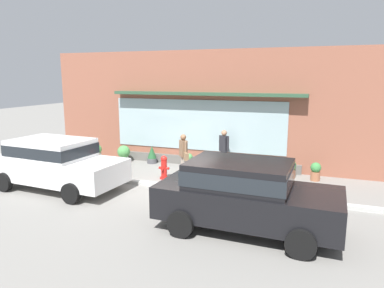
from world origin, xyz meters
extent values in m
plane|color=gray|center=(0.00, 0.00, 0.00)|extent=(60.00, 60.00, 0.00)
cube|color=#B2B2AD|center=(0.00, -0.20, 0.06)|extent=(14.00, 0.24, 0.12)
cube|color=#935642|center=(0.00, 3.20, 2.33)|extent=(14.00, 0.36, 4.66)
cube|color=#9EB7BC|center=(-0.37, 3.00, 1.67)|extent=(7.24, 0.03, 2.05)
cube|color=#2D5138|center=(0.00, 2.85, 2.95)|extent=(7.84, 0.56, 0.12)
cube|color=#605E59|center=(0.00, 2.98, 0.18)|extent=(7.64, 0.20, 0.36)
cylinder|color=red|center=(-0.79, 0.71, 0.03)|extent=(0.31, 0.31, 0.06)
cylinder|color=red|center=(-0.79, 0.71, 0.36)|extent=(0.21, 0.21, 0.61)
sphere|color=red|center=(-0.79, 0.71, 0.73)|extent=(0.23, 0.23, 0.23)
cylinder|color=red|center=(-0.93, 0.71, 0.39)|extent=(0.10, 0.09, 0.09)
cylinder|color=red|center=(-0.64, 0.71, 0.39)|extent=(0.10, 0.09, 0.09)
cylinder|color=red|center=(-0.79, 0.56, 0.39)|extent=(0.09, 0.10, 0.09)
cylinder|color=#9E9384|center=(-0.13, 1.03, 0.39)|extent=(0.12, 0.12, 0.79)
cylinder|color=#9E9384|center=(-0.25, 1.14, 0.39)|extent=(0.12, 0.12, 0.79)
cube|color=brown|center=(-0.19, 1.08, 1.08)|extent=(0.36, 0.36, 0.59)
sphere|color=brown|center=(-0.19, 1.08, 1.49)|extent=(0.21, 0.21, 0.21)
cylinder|color=brown|center=(-0.04, 0.94, 1.10)|extent=(0.08, 0.08, 0.56)
cylinder|color=brown|center=(-0.33, 1.23, 1.10)|extent=(0.08, 0.08, 0.56)
cube|color=#846647|center=(0.01, 0.87, 0.84)|extent=(0.24, 0.24, 0.28)
cylinder|color=#232328|center=(1.04, 2.35, 0.40)|extent=(0.12, 0.12, 0.80)
cylinder|color=#232328|center=(0.88, 2.44, 0.40)|extent=(0.12, 0.12, 0.80)
cube|color=#232328|center=(0.96, 2.39, 1.10)|extent=(0.39, 0.34, 0.60)
sphere|color=#A37556|center=(0.96, 2.39, 1.51)|extent=(0.22, 0.22, 0.22)
cylinder|color=#232328|center=(1.15, 2.29, 1.12)|extent=(0.08, 0.08, 0.57)
cylinder|color=#232328|center=(0.77, 2.50, 1.12)|extent=(0.08, 0.08, 0.57)
cube|color=white|center=(-3.54, -1.52, 0.67)|extent=(4.56, 2.13, 0.73)
cube|color=white|center=(-3.76, -1.51, 1.31)|extent=(2.55, 1.85, 0.63)
cube|color=#1E2328|center=(-3.76, -1.51, 1.31)|extent=(2.59, 1.87, 0.35)
cylinder|color=black|center=(-2.11, -0.67, 0.31)|extent=(0.62, 0.22, 0.61)
cylinder|color=black|center=(-2.23, -2.55, 0.31)|extent=(0.62, 0.22, 0.61)
cylinder|color=black|center=(-4.86, -0.49, 0.31)|extent=(0.62, 0.22, 0.61)
cylinder|color=black|center=(-4.98, -2.37, 0.31)|extent=(0.62, 0.22, 0.61)
cube|color=black|center=(2.89, -2.56, 0.70)|extent=(4.30, 1.95, 0.77)
cube|color=black|center=(2.68, -2.55, 1.36)|extent=(2.38, 1.75, 0.63)
cube|color=#1E2328|center=(2.68, -2.55, 1.36)|extent=(2.42, 1.77, 0.35)
cylinder|color=black|center=(4.24, -1.65, 0.32)|extent=(0.64, 0.20, 0.63)
cylinder|color=black|center=(4.19, -3.53, 0.32)|extent=(0.64, 0.20, 0.63)
cylinder|color=black|center=(1.60, -1.58, 0.32)|extent=(0.64, 0.20, 0.63)
cylinder|color=black|center=(1.55, -3.46, 0.32)|extent=(0.64, 0.20, 0.63)
cylinder|color=#B7B2A3|center=(-3.45, 2.38, 0.12)|extent=(0.38, 0.38, 0.23)
sphere|color=#4C934C|center=(-3.45, 2.38, 0.46)|extent=(0.54, 0.54, 0.54)
cylinder|color=#B7B2A3|center=(3.49, 2.49, 0.17)|extent=(0.30, 0.30, 0.35)
sphere|color=#2D6B33|center=(3.49, 2.49, 0.46)|extent=(0.32, 0.32, 0.32)
sphere|color=white|center=(3.53, 2.54, 0.53)|extent=(0.06, 0.06, 0.06)
sphere|color=orange|center=(3.57, 2.44, 0.51)|extent=(0.09, 0.09, 0.09)
cylinder|color=#B7B2A3|center=(2.36, 2.52, 0.17)|extent=(0.27, 0.27, 0.33)
sphere|color=#3D8442|center=(2.36, 2.52, 0.51)|extent=(0.41, 0.41, 0.41)
cylinder|color=#9E6042|center=(-0.43, 2.24, 0.17)|extent=(0.26, 0.26, 0.33)
sphere|color=#4C934C|center=(-0.43, 2.24, 0.48)|extent=(0.34, 0.34, 0.34)
cylinder|color=#B7B2A3|center=(-4.76, 2.33, 0.16)|extent=(0.34, 0.34, 0.32)
sphere|color=#4C934C|center=(-4.76, 2.33, 0.49)|extent=(0.40, 0.40, 0.40)
cylinder|color=#4C4C51|center=(-2.25, 2.65, 0.11)|extent=(0.42, 0.42, 0.22)
cone|color=#23562D|center=(-2.25, 2.65, 0.48)|extent=(0.38, 0.38, 0.53)
cylinder|color=#9E6042|center=(4.32, 2.36, 0.16)|extent=(0.32, 0.32, 0.32)
sphere|color=#3D8442|center=(4.32, 2.36, 0.47)|extent=(0.36, 0.36, 0.36)
camera|label=1|loc=(4.43, -10.45, 3.62)|focal=33.12mm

